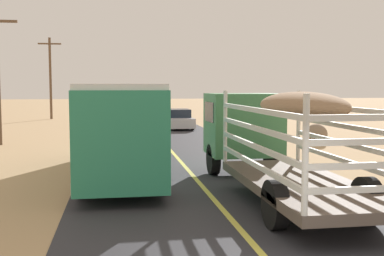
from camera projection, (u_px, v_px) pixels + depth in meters
The scene contains 5 objects.
livestock_truck at pixel (261, 130), 14.97m from camera, with size 2.53×9.70×3.02m.
bus at pixel (119, 127), 16.79m from camera, with size 2.54×10.00×3.21m.
car_far at pixel (179, 120), 35.75m from camera, with size 1.80×4.40×1.46m.
power_pole_far at pixel (50, 76), 46.45m from camera, with size 2.20×0.24×7.94m.
boulder_near_shoulder at pixel (316, 134), 26.15m from camera, with size 1.28×1.07×1.12m, color #84705B.
Camera 1 is at (-2.68, -6.16, 3.16)m, focal length 44.47 mm.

